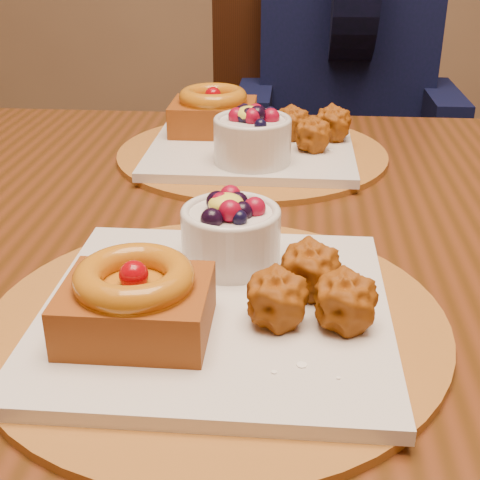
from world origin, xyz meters
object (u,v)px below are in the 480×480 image
at_px(chair_far, 320,175).
at_px(diner, 348,42).
at_px(dining_table, 239,278).
at_px(place_setting_far, 249,137).
at_px(place_setting_near, 214,295).

xyz_separation_m(chair_far, diner, (0.05, 0.12, 0.27)).
distance_m(dining_table, place_setting_far, 0.24).
bearing_deg(dining_table, chair_far, 80.72).
relative_size(dining_table, diner, 2.10).
distance_m(place_setting_near, place_setting_far, 0.43).
bearing_deg(diner, chair_far, -109.02).
bearing_deg(place_setting_near, chair_far, 82.64).
height_order(dining_table, place_setting_far, place_setting_far).
bearing_deg(dining_table, place_setting_far, 91.00).
xyz_separation_m(dining_table, chair_far, (0.12, 0.73, -0.14)).
bearing_deg(place_setting_far, diner, 74.88).
xyz_separation_m(place_setting_near, chair_far, (0.12, 0.95, -0.24)).
height_order(dining_table, place_setting_near, place_setting_near).
bearing_deg(dining_table, diner, 78.79).
bearing_deg(place_setting_near, diner, 80.85).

